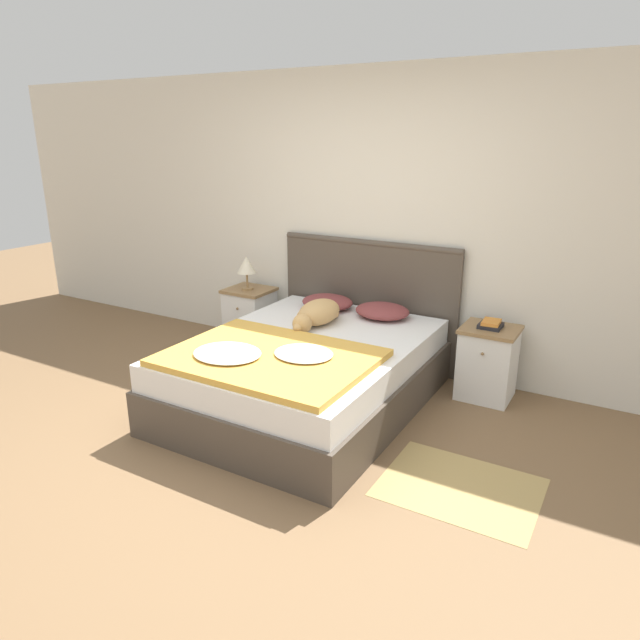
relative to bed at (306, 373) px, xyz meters
name	(u,v)px	position (x,y,z in m)	size (l,w,h in m)	color
ground_plane	(226,466)	(0.01, -1.00, -0.26)	(16.00, 16.00, 0.00)	brown
wall_back	(374,222)	(0.01, 1.13, 1.01)	(9.00, 0.06, 2.55)	silver
bed	(306,373)	(0.00, 0.00, 0.00)	(1.60, 2.08, 0.53)	#4C4238
headboard	(368,300)	(0.00, 1.06, 0.32)	(1.68, 0.06, 1.13)	#4C4238
nightstand_left	(250,317)	(-1.16, 0.84, 0.03)	(0.43, 0.41, 0.58)	white
nightstand_right	(487,363)	(1.16, 0.84, 0.03)	(0.43, 0.41, 0.58)	white
pillow_left	(327,302)	(-0.26, 0.79, 0.33)	(0.46, 0.39, 0.12)	brown
pillow_right	(382,311)	(0.26, 0.79, 0.33)	(0.46, 0.39, 0.12)	brown
quilt	(268,357)	(-0.01, -0.48, 0.30)	(1.38, 1.03, 0.08)	gold
dog	(317,314)	(-0.11, 0.36, 0.36)	(0.28, 0.67, 0.20)	tan
book_stack	(491,324)	(1.16, 0.84, 0.35)	(0.17, 0.18, 0.06)	#232328
table_lamp	(247,266)	(-1.16, 0.81, 0.55)	(0.18, 0.18, 0.32)	#9E7A4C
rug	(460,487)	(1.36, -0.48, -0.26)	(0.91, 0.71, 0.00)	tan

